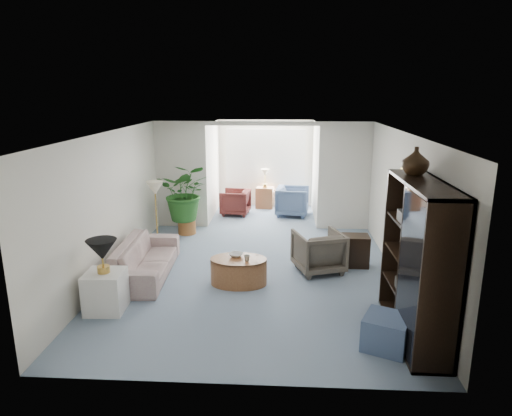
# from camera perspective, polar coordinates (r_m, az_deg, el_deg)

# --- Properties ---
(floor) EXTENTS (6.00, 6.00, 0.00)m
(floor) POSITION_cam_1_polar(r_m,az_deg,el_deg) (8.05, -0.25, -8.68)
(floor) COLOR #7A8EA2
(floor) RESTS_ON ground
(sunroom_floor) EXTENTS (2.60, 2.60, 0.00)m
(sunroom_floor) POSITION_cam_1_polar(r_m,az_deg,el_deg) (11.93, 0.97, -0.91)
(sunroom_floor) COLOR #7A8EA2
(sunroom_floor) RESTS_ON ground
(back_pier_left) EXTENTS (1.20, 0.12, 2.50)m
(back_pier_left) POSITION_cam_1_polar(r_m,az_deg,el_deg) (10.82, -9.37, 4.09)
(back_pier_left) COLOR silver
(back_pier_left) RESTS_ON ground
(back_pier_right) EXTENTS (1.20, 0.12, 2.50)m
(back_pier_right) POSITION_cam_1_polar(r_m,az_deg,el_deg) (10.66, 11.03, 3.86)
(back_pier_right) COLOR silver
(back_pier_right) RESTS_ON ground
(back_header) EXTENTS (2.60, 0.12, 0.10)m
(back_header) POSITION_cam_1_polar(r_m,az_deg,el_deg) (10.42, 0.78, 10.54)
(back_header) COLOR silver
(back_header) RESTS_ON back_pier_left
(window_pane) EXTENTS (2.20, 0.02, 1.50)m
(window_pane) POSITION_cam_1_polar(r_m,az_deg,el_deg) (12.70, 1.20, 6.49)
(window_pane) COLOR white
(window_blinds) EXTENTS (2.20, 0.02, 1.50)m
(window_blinds) POSITION_cam_1_polar(r_m,az_deg,el_deg) (12.67, 1.20, 6.47)
(window_blinds) COLOR white
(framed_picture) EXTENTS (0.04, 0.50, 0.40)m
(framed_picture) POSITION_cam_1_polar(r_m,az_deg,el_deg) (7.70, 18.31, 2.76)
(framed_picture) COLOR #AC9D89
(sofa) EXTENTS (0.93, 2.15, 0.62)m
(sofa) POSITION_cam_1_polar(r_m,az_deg,el_deg) (8.27, -13.65, -6.17)
(sofa) COLOR #B6AC9A
(sofa) RESTS_ON ground
(end_table) EXTENTS (0.57, 0.57, 0.60)m
(end_table) POSITION_cam_1_polar(r_m,az_deg,el_deg) (7.16, -18.32, -9.90)
(end_table) COLOR white
(end_table) RESTS_ON ground
(table_lamp) EXTENTS (0.44, 0.44, 0.30)m
(table_lamp) POSITION_cam_1_polar(r_m,az_deg,el_deg) (6.93, -18.75, -4.98)
(table_lamp) COLOR black
(table_lamp) RESTS_ON end_table
(floor_lamp) EXTENTS (0.36, 0.36, 0.28)m
(floor_lamp) POSITION_cam_1_polar(r_m,az_deg,el_deg) (9.46, -12.55, 2.45)
(floor_lamp) COLOR #F6EBC4
(floor_lamp) RESTS_ON ground
(coffee_table) EXTENTS (1.20, 1.20, 0.45)m
(coffee_table) POSITION_cam_1_polar(r_m,az_deg,el_deg) (7.73, -2.19, -7.91)
(coffee_table) COLOR #996237
(coffee_table) RESTS_ON ground
(coffee_bowl) EXTENTS (0.29, 0.29, 0.06)m
(coffee_bowl) POSITION_cam_1_polar(r_m,az_deg,el_deg) (7.73, -2.51, -5.88)
(coffee_bowl) COLOR silver
(coffee_bowl) RESTS_ON coffee_table
(coffee_cup) EXTENTS (0.13, 0.13, 0.10)m
(coffee_cup) POSITION_cam_1_polar(r_m,az_deg,el_deg) (7.52, -1.14, -6.29)
(coffee_cup) COLOR #B4B09E
(coffee_cup) RESTS_ON coffee_table
(wingback_chair) EXTENTS (1.01, 1.03, 0.74)m
(wingback_chair) POSITION_cam_1_polar(r_m,az_deg,el_deg) (8.28, 7.84, -5.39)
(wingback_chair) COLOR #61594C
(wingback_chair) RESTS_ON ground
(side_table_dark) EXTENTS (0.50, 0.40, 0.58)m
(side_table_dark) POSITION_cam_1_polar(r_m,az_deg,el_deg) (8.67, 12.31, -5.23)
(side_table_dark) COLOR black
(side_table_dark) RESTS_ON ground
(entertainment_cabinet) EXTENTS (0.50, 1.87, 2.08)m
(entertainment_cabinet) POSITION_cam_1_polar(r_m,az_deg,el_deg) (6.25, 19.65, -6.31)
(entertainment_cabinet) COLOR black
(entertainment_cabinet) RESTS_ON ground
(cabinet_urn) EXTENTS (0.36, 0.36, 0.37)m
(cabinet_urn) POSITION_cam_1_polar(r_m,az_deg,el_deg) (6.42, 19.36, 5.59)
(cabinet_urn) COLOR #322010
(cabinet_urn) RESTS_ON entertainment_cabinet
(ottoman) EXTENTS (0.70, 0.70, 0.43)m
(ottoman) POSITION_cam_1_polar(r_m,az_deg,el_deg) (6.17, 15.99, -14.72)
(ottoman) COLOR #4C5C83
(ottoman) RESTS_ON ground
(plant_pot) EXTENTS (0.40, 0.40, 0.32)m
(plant_pot) POSITION_cam_1_polar(r_m,az_deg,el_deg) (10.49, -8.64, -2.35)
(plant_pot) COLOR #9B5D2D
(plant_pot) RESTS_ON ground
(house_plant) EXTENTS (1.17, 1.01, 1.30)m
(house_plant) POSITION_cam_1_polar(r_m,az_deg,el_deg) (10.28, -8.81, 1.98)
(house_plant) COLOR #255D20
(house_plant) RESTS_ON plant_pot
(sunroom_chair_blue) EXTENTS (0.92, 0.89, 0.75)m
(sunroom_chair_blue) POSITION_cam_1_polar(r_m,az_deg,el_deg) (11.87, 4.60, 0.85)
(sunroom_chair_blue) COLOR #4C5C83
(sunroom_chair_blue) RESTS_ON ground
(sunroom_chair_maroon) EXTENTS (0.80, 0.78, 0.66)m
(sunroom_chair_maroon) POSITION_cam_1_polar(r_m,az_deg,el_deg) (11.94, -2.62, 0.73)
(sunroom_chair_maroon) COLOR #5E2620
(sunroom_chair_maroon) RESTS_ON ground
(sunroom_table) EXTENTS (0.51, 0.42, 0.58)m
(sunroom_table) POSITION_cam_1_polar(r_m,az_deg,el_deg) (12.63, 1.12, 1.32)
(sunroom_table) COLOR #996237
(sunroom_table) RESTS_ON ground
(shelf_clutter) EXTENTS (0.30, 1.13, 1.06)m
(shelf_clutter) POSITION_cam_1_polar(r_m,az_deg,el_deg) (6.18, 19.36, -7.12)
(shelf_clutter) COLOR #292724
(shelf_clutter) RESTS_ON entertainment_cabinet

